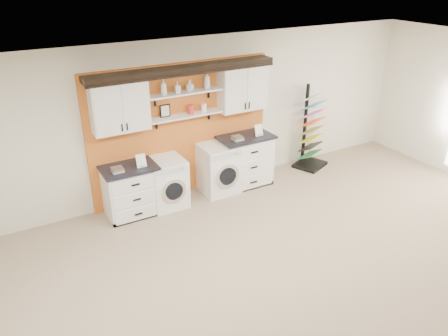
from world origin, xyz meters
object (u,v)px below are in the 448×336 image
base_cabinet_left (131,190)px  dryer (219,168)px  washer (166,182)px  sample_rack (311,142)px  base_cabinet_right (245,160)px

base_cabinet_left → dryer: dryer is taller
washer → sample_rack: (3.24, 0.04, 0.11)m
base_cabinet_left → dryer: (1.68, -0.00, 0.02)m
washer → base_cabinet_right: bearing=0.1°
dryer → washer: bearing=-180.0°
base_cabinet_left → washer: (0.64, -0.00, -0.01)m
base_cabinet_left → sample_rack: 3.88m
base_cabinet_right → sample_rack: size_ratio=0.58×
base_cabinet_left → sample_rack: bearing=0.5°
base_cabinet_right → washer: base_cabinet_right is taller
base_cabinet_right → sample_rack: (1.62, 0.03, 0.05)m
base_cabinet_right → washer: 1.62m
base_cabinet_right → dryer: 0.58m
washer → sample_rack: size_ratio=0.50×
base_cabinet_right → sample_rack: 1.62m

